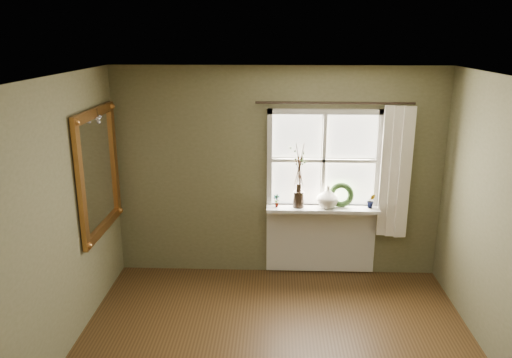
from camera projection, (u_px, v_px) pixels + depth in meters
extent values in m
plane|color=silver|center=(281.00, 85.00, 3.57)|extent=(4.50, 4.50, 0.00)
cube|color=#656242|center=(278.00, 173.00, 6.14)|extent=(4.00, 0.10, 2.60)
cube|color=#656242|center=(24.00, 247.00, 4.01)|extent=(0.10, 4.50, 2.60)
cube|color=silver|center=(322.00, 207.00, 6.16)|extent=(1.36, 0.06, 0.06)
cube|color=silver|center=(325.00, 112.00, 5.83)|extent=(1.36, 0.06, 0.06)
cube|color=silver|center=(270.00, 160.00, 6.02)|extent=(0.06, 0.06, 1.24)
cube|color=silver|center=(378.00, 161.00, 5.97)|extent=(0.06, 0.06, 1.24)
cube|color=silver|center=(324.00, 161.00, 5.99)|extent=(1.24, 0.05, 0.04)
cube|color=silver|center=(324.00, 161.00, 5.99)|extent=(0.04, 0.05, 1.12)
cube|color=white|center=(297.00, 136.00, 5.95)|extent=(0.59, 0.01, 0.53)
cube|color=white|center=(352.00, 136.00, 5.92)|extent=(0.59, 0.01, 0.53)
cube|color=white|center=(296.00, 183.00, 6.11)|extent=(0.59, 0.01, 0.53)
cube|color=white|center=(349.00, 184.00, 6.09)|extent=(0.59, 0.01, 0.53)
cube|color=silver|center=(322.00, 209.00, 6.06)|extent=(1.36, 0.26, 0.04)
cube|color=silver|center=(320.00, 239.00, 6.29)|extent=(1.36, 0.04, 0.88)
cylinder|color=black|center=(298.00, 199.00, 6.04)|extent=(0.15, 0.15, 0.20)
imported|color=silver|center=(328.00, 197.00, 6.02)|extent=(0.28, 0.28, 0.27)
torus|color=#2D4B21|center=(341.00, 197.00, 6.05)|extent=(0.31, 0.15, 0.31)
imported|color=#2D4B21|center=(277.00, 201.00, 6.06)|extent=(0.10, 0.08, 0.16)
imported|color=#2D4B21|center=(371.00, 201.00, 6.01)|extent=(0.10, 0.08, 0.18)
cube|color=#EFE4CF|center=(395.00, 173.00, 5.91)|extent=(0.36, 0.12, 1.59)
cylinder|color=black|center=(335.00, 103.00, 5.75)|extent=(1.84, 0.03, 0.03)
cube|color=white|center=(98.00, 172.00, 5.45)|extent=(0.02, 0.96, 1.18)
cube|color=#A2662F|center=(93.00, 113.00, 5.27)|extent=(0.05, 1.16, 0.10)
cube|color=#A2662F|center=(104.00, 227.00, 5.63)|extent=(0.05, 1.16, 0.10)
cube|color=#A2662F|center=(81.00, 186.00, 4.94)|extent=(0.05, 0.10, 1.18)
cube|color=#A2662F|center=(114.00, 160.00, 5.96)|extent=(0.05, 0.10, 1.18)
sphere|color=silver|center=(98.00, 119.00, 5.25)|extent=(0.04, 0.04, 0.04)
sphere|color=silver|center=(99.00, 122.00, 5.29)|extent=(0.04, 0.04, 0.04)
sphere|color=silver|center=(99.00, 117.00, 5.31)|extent=(0.04, 0.04, 0.04)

